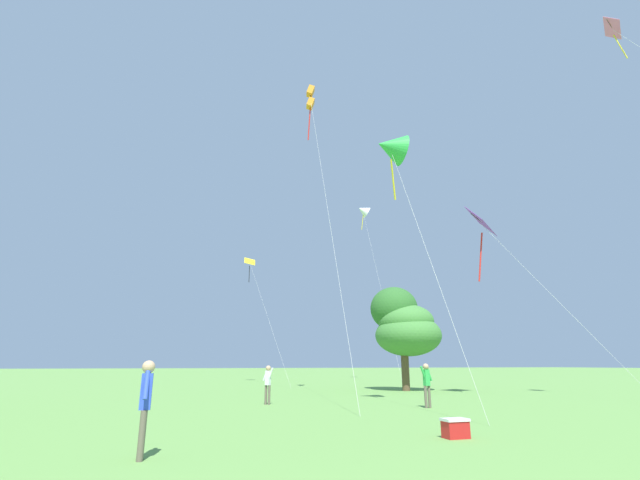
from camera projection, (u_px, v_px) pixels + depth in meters
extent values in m
cube|color=purple|center=(481.00, 221.00, 26.48)|extent=(2.22, 2.19, 1.63)
cylinder|color=#3F382D|center=(481.00, 221.00, 26.48)|extent=(1.70, 0.57, 0.64)
cylinder|color=red|center=(481.00, 257.00, 25.92)|extent=(0.52, 0.26, 2.89)
cylinder|color=silver|center=(557.00, 300.00, 22.77)|extent=(3.27, 6.29, 9.63)
cube|color=orange|center=(311.00, 91.00, 30.55)|extent=(0.70, 0.73, 0.70)
cube|color=orange|center=(310.00, 104.00, 30.29)|extent=(0.70, 0.73, 0.70)
cylinder|color=#3F382D|center=(311.00, 98.00, 30.42)|extent=(0.04, 0.04, 1.35)
cylinder|color=red|center=(309.00, 123.00, 29.98)|extent=(0.21, 0.26, 2.52)
cylinder|color=silver|center=(327.00, 203.00, 22.60)|extent=(1.55, 11.00, 18.96)
cone|color=white|center=(363.00, 210.00, 53.72)|extent=(1.83, 1.59, 1.79)
cylinder|color=yellow|center=(362.00, 222.00, 53.35)|extent=(0.29, 0.23, 1.79)
cylinder|color=silver|center=(380.00, 283.00, 45.98)|extent=(1.52, 10.72, 19.27)
cone|color=green|center=(390.00, 147.00, 20.54)|extent=(1.55, 1.56, 1.65)
cylinder|color=yellow|center=(393.00, 180.00, 20.36)|extent=(0.43, 0.48, 1.82)
cylinder|color=silver|center=(428.00, 255.00, 16.54)|extent=(0.17, 5.38, 11.10)
cube|color=yellow|center=(250.00, 261.00, 45.49)|extent=(1.20, 0.75, 0.91)
cylinder|color=#3F382D|center=(250.00, 261.00, 45.49)|extent=(1.17, 0.20, 0.32)
cylinder|color=black|center=(249.00, 274.00, 45.02)|extent=(0.10, 0.31, 1.74)
cylinder|color=silver|center=(267.00, 315.00, 38.86)|extent=(1.52, 11.56, 11.61)
cube|color=pink|center=(612.00, 28.00, 23.40)|extent=(1.07, 1.36, 1.13)
cylinder|color=#3F382D|center=(612.00, 28.00, 23.40)|extent=(0.99, 0.28, 0.62)
cylinder|color=yellow|center=(620.00, 46.00, 22.89)|extent=(0.12, 0.45, 1.69)
cylinder|color=#665B4C|center=(269.00, 395.00, 19.21)|extent=(0.11, 0.11, 0.80)
cylinder|color=#665B4C|center=(266.00, 395.00, 19.28)|extent=(0.11, 0.11, 0.80)
cube|color=white|center=(268.00, 378.00, 19.43)|extent=(0.27, 0.27, 0.60)
cylinder|color=white|center=(271.00, 374.00, 19.42)|extent=(0.25, 0.24, 0.56)
cylinder|color=white|center=(266.00, 374.00, 19.52)|extent=(0.25, 0.24, 0.56)
sphere|color=tan|center=(268.00, 368.00, 19.54)|extent=(0.22, 0.22, 0.22)
cylinder|color=#665B4C|center=(426.00, 397.00, 17.78)|extent=(0.11, 0.11, 0.84)
cylinder|color=#665B4C|center=(429.00, 397.00, 17.85)|extent=(0.11, 0.11, 0.84)
cube|color=green|center=(426.00, 378.00, 18.01)|extent=(0.22, 0.21, 0.63)
cylinder|color=green|center=(423.00, 373.00, 18.00)|extent=(0.29, 0.11, 0.59)
cylinder|color=green|center=(429.00, 373.00, 18.10)|extent=(0.29, 0.11, 0.59)
sphere|color=tan|center=(426.00, 366.00, 18.12)|extent=(0.23, 0.23, 0.23)
cylinder|color=#665B4C|center=(142.00, 434.00, 8.25)|extent=(0.11, 0.11, 0.86)
cylinder|color=#665B4C|center=(142.00, 436.00, 8.09)|extent=(0.11, 0.11, 0.86)
cube|color=blue|center=(146.00, 391.00, 8.37)|extent=(0.20, 0.22, 0.64)
cylinder|color=blue|center=(148.00, 382.00, 8.54)|extent=(0.09, 0.29, 0.60)
cylinder|color=blue|center=(147.00, 383.00, 8.29)|extent=(0.09, 0.29, 0.60)
sphere|color=tan|center=(149.00, 367.00, 8.49)|extent=(0.24, 0.24, 0.24)
cylinder|color=brown|center=(404.00, 351.00, 29.65)|extent=(0.50, 0.50, 5.02)
ellipsoid|color=#427F38|center=(408.00, 335.00, 30.00)|extent=(4.38, 4.38, 2.71)
ellipsoid|color=#427F38|center=(406.00, 322.00, 30.28)|extent=(3.73, 3.73, 2.33)
ellipsoid|color=#2D6628|center=(394.00, 309.00, 30.78)|extent=(3.21, 3.21, 2.97)
cube|color=red|center=(456.00, 430.00, 10.51)|extent=(0.56, 0.36, 0.38)
cube|color=white|center=(455.00, 420.00, 10.57)|extent=(0.60, 0.40, 0.06)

